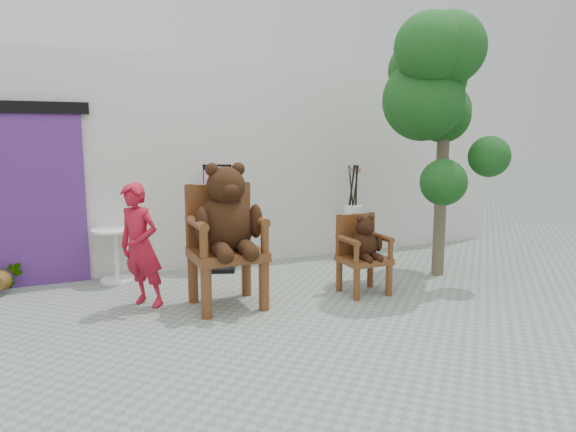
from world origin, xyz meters
The scene contains 11 objects.
ground_plane centered at (0.00, 0.00, 0.00)m, with size 60.00×60.00×0.00m, color gray.
back_wall centered at (0.00, 3.10, 1.50)m, with size 9.00×1.00×3.00m, color silver.
doorway centered at (-3.00, 2.58, 1.16)m, with size 1.40×0.11×2.33m.
chair_big centered at (-1.04, 0.80, 0.92)m, with size 0.78×0.85×1.62m.
chair_small centered at (0.62, 0.59, 0.58)m, with size 0.54×0.52×0.96m.
person centered at (-1.93, 1.10, 0.70)m, with size 0.51×0.34×1.41m, color #AC152A.
cafe_table centered at (-2.08, 2.35, 0.44)m, with size 0.60×0.60×0.70m.
display_stand centered at (-0.70, 2.30, 0.58)m, with size 0.55×0.49×1.51m.
stool_bucket centered at (1.53, 2.35, 0.64)m, with size 0.32×0.32×1.45m.
tree centered at (1.77, 0.77, 2.50)m, with size 1.73×1.65×3.40m.
potted_plant centered at (-3.40, 2.35, 0.21)m, with size 0.38×0.33×0.43m, color black.
Camera 1 is at (-2.69, -4.60, 1.89)m, focal length 32.00 mm.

